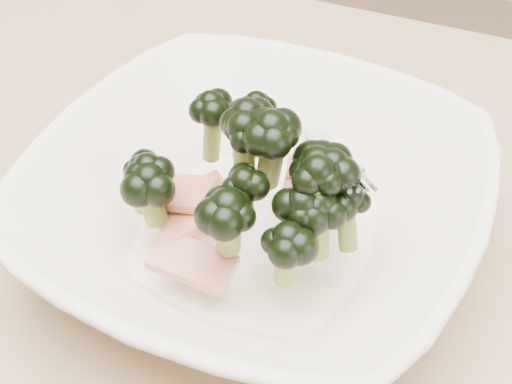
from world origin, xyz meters
TOP-DOWN VIEW (x-y plane):
  - dining_table at (0.00, 0.00)m, footprint 1.20×0.80m
  - broccoli_dish at (0.06, 0.04)m, footprint 0.32×0.32m

SIDE VIEW (x-z plane):
  - dining_table at x=0.00m, z-range 0.28..1.03m
  - broccoli_dish at x=0.06m, z-range 0.73..0.86m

